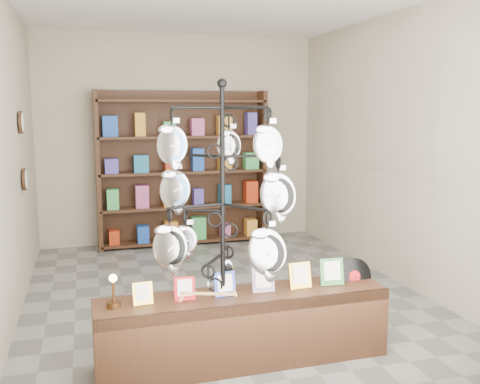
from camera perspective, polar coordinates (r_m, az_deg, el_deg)
name	(u,v)px	position (r m, az deg, el deg)	size (l,w,h in m)	color
ground	(223,294)	(5.75, -1.78, -10.87)	(5.00, 5.00, 0.00)	slate
room_envelope	(223,118)	(5.41, -1.88, 7.92)	(5.00, 5.00, 5.00)	#ADA48B
display_tree	(223,205)	(3.90, -1.87, -1.39)	(1.19, 1.19, 2.15)	black
front_shelf	(244,328)	(4.23, 0.44, -14.26)	(2.24, 0.48, 0.79)	black
back_shelving	(183,173)	(7.71, -6.10, 2.01)	(2.42, 0.36, 2.20)	black
wall_clocks	(23,151)	(6.09, -22.16, 4.07)	(0.03, 0.24, 0.84)	black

